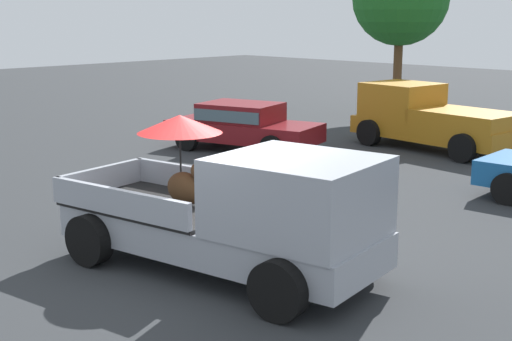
# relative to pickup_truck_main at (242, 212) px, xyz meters

# --- Properties ---
(ground_plane) EXTENTS (80.00, 80.00, 0.00)m
(ground_plane) POSITION_rel_pickup_truck_main_xyz_m (-0.43, -0.08, -0.98)
(ground_plane) COLOR #2D3033
(pickup_truck_main) EXTENTS (5.28, 2.88, 2.26)m
(pickup_truck_main) POSITION_rel_pickup_truck_main_xyz_m (0.00, 0.00, 0.00)
(pickup_truck_main) COLOR black
(pickup_truck_main) RESTS_ON ground
(pickup_truck_red) EXTENTS (4.95, 2.54, 1.80)m
(pickup_truck_red) POSITION_rel_pickup_truck_main_xyz_m (-3.53, 10.88, -0.10)
(pickup_truck_red) COLOR black
(pickup_truck_red) RESTS_ON ground
(parked_sedan_far) EXTENTS (4.62, 2.87, 1.33)m
(parked_sedan_far) POSITION_rel_pickup_truck_main_xyz_m (-7.15, 7.00, -0.23)
(parked_sedan_far) COLOR black
(parked_sedan_far) RESTS_ON ground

